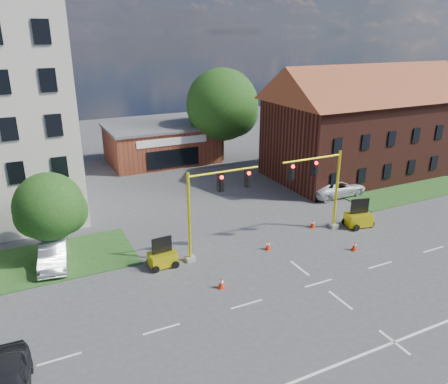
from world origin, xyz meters
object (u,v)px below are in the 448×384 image
at_px(signal_mast_west, 212,202).
at_px(trailer_east, 358,218).
at_px(signal_mast_east, 320,183).
at_px(pickup_white, 336,187).
at_px(trailer_west, 162,258).
at_px(sedan_dark, 7,383).

distance_m(signal_mast_west, trailer_east, 12.72).
height_order(signal_mast_east, trailer_east, signal_mast_east).
distance_m(signal_mast_east, trailer_east, 4.86).
bearing_deg(signal_mast_west, pickup_white, 20.22).
bearing_deg(signal_mast_east, trailer_west, 179.30).
relative_size(signal_mast_east, trailer_west, 3.14).
distance_m(signal_mast_west, signal_mast_east, 8.71).
bearing_deg(pickup_white, sedan_dark, 115.78).
relative_size(signal_mast_east, pickup_white, 1.09).
bearing_deg(trailer_east, trailer_west, -170.43).
height_order(signal_mast_west, sedan_dark, signal_mast_west).
bearing_deg(signal_mast_west, signal_mast_east, 0.00).
bearing_deg(trailer_east, signal_mast_west, -170.51).
bearing_deg(pickup_white, signal_mast_west, 110.81).
xyz_separation_m(signal_mast_west, pickup_white, (15.24, 5.61, -3.13)).
bearing_deg(trailer_east, pickup_white, 76.85).
distance_m(trailer_west, sedan_dark, 12.04).
bearing_deg(trailer_east, signal_mast_east, -177.22).
xyz_separation_m(pickup_white, sedan_dark, (-28.01, -13.17, 0.00)).
bearing_deg(signal_mast_east, trailer_east, -9.50).
height_order(signal_mast_west, pickup_white, signal_mast_west).
xyz_separation_m(signal_mast_west, signal_mast_east, (8.71, 0.00, 0.00)).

